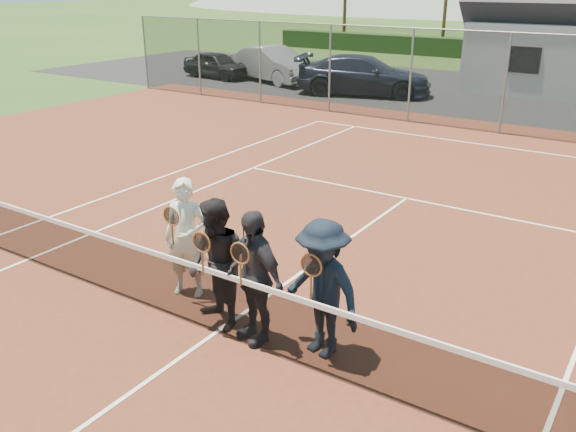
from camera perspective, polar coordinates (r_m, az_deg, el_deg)
name	(u,v)px	position (r m, az deg, el deg)	size (l,w,h in m)	color
ground	(545,101)	(26.15, 22.95, 9.88)	(220.00, 220.00, 0.00)	#2B4819
court_surface	(216,334)	(8.37, -6.73, -10.87)	(30.00, 30.00, 0.02)	#562819
tarmac_carpark	(446,91)	(27.15, 14.58, 11.24)	(40.00, 12.00, 0.01)	black
car_a	(217,65)	(30.08, -6.66, 13.87)	(1.46, 3.62, 1.23)	black
car_b	(273,65)	(28.70, -1.38, 13.99)	(1.66, 4.76, 1.57)	gray
car_c	(364,75)	(25.55, 7.10, 12.93)	(2.21, 5.43, 1.57)	#181C30
court_markings	(216,333)	(8.36, -6.74, -10.78)	(11.03, 23.83, 0.01)	white
tennis_net	(215,299)	(8.10, -6.89, -7.70)	(11.68, 0.08, 1.10)	slate
perimeter_fence	(505,84)	(19.63, 19.65, 11.56)	(30.07, 0.07, 3.02)	slate
player_a	(186,238)	(9.00, -9.50, -2.05)	(0.76, 0.63, 1.80)	white
player_b	(217,265)	(8.11, -6.69, -4.59)	(1.07, 0.97, 1.80)	black
player_c	(254,277)	(7.77, -3.21, -5.68)	(1.13, 0.71, 1.80)	#27272D
player_d	(322,289)	(7.48, 3.22, -6.82)	(1.29, 0.92, 1.80)	black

